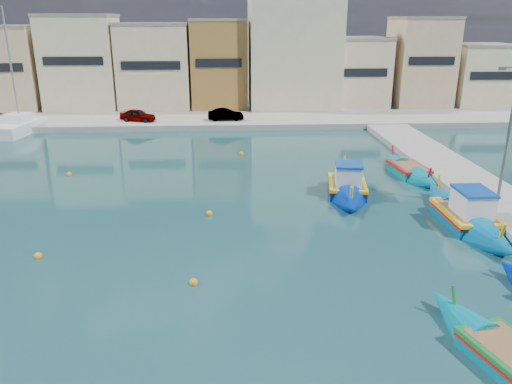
# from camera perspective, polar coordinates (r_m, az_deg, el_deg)

# --- Properties ---
(ground) EXTENTS (160.00, 160.00, 0.00)m
(ground) POSITION_cam_1_polar(r_m,az_deg,el_deg) (22.08, -9.72, -8.74)
(ground) COLOR #174543
(ground) RESTS_ON ground
(north_quay) EXTENTS (80.00, 8.00, 0.60)m
(north_quay) POSITION_cam_1_polar(r_m,az_deg,el_deg) (52.41, -5.91, 8.12)
(north_quay) COLOR gray
(north_quay) RESTS_ON ground
(north_townhouses) EXTENTS (83.20, 7.87, 10.19)m
(north_townhouses) POSITION_cam_1_polar(r_m,az_deg,el_deg) (59.12, 0.94, 14.06)
(north_townhouses) COLOR beige
(north_townhouses) RESTS_ON ground
(church_block) EXTENTS (10.00, 10.00, 19.10)m
(church_block) POSITION_cam_1_polar(r_m,az_deg,el_deg) (59.87, 4.25, 17.35)
(church_block) COLOR beige
(church_block) RESTS_ON ground
(quay_street_lamp) EXTENTS (1.18, 0.16, 8.00)m
(quay_street_lamp) POSITION_cam_1_polar(r_m,az_deg,el_deg) (29.95, 26.78, 5.75)
(quay_street_lamp) COLOR #595B60
(quay_street_lamp) RESTS_ON ground
(parked_cars) EXTENTS (27.03, 2.46, 1.24)m
(parked_cars) POSITION_cam_1_polar(r_m,az_deg,el_deg) (52.45, -17.97, 8.32)
(parked_cars) COLOR #4C1919
(parked_cars) RESTS_ON north_quay
(luzzu_turquoise_cabin) EXTENTS (2.32, 10.09, 3.24)m
(luzzu_turquoise_cabin) POSITION_cam_1_polar(r_m,az_deg,el_deg) (28.40, 22.80, -2.69)
(luzzu_turquoise_cabin) COLOR #00619D
(luzzu_turquoise_cabin) RESTS_ON ground
(luzzu_blue_cabin) EXTENTS (3.54, 9.10, 3.14)m
(luzzu_blue_cabin) POSITION_cam_1_polar(r_m,az_deg,el_deg) (31.32, 10.36, 0.50)
(luzzu_blue_cabin) COLOR #0029A6
(luzzu_blue_cabin) RESTS_ON ground
(luzzu_cyan_mid) EXTENTS (2.67, 8.24, 2.39)m
(luzzu_cyan_mid) POSITION_cam_1_polar(r_m,az_deg,el_deg) (36.21, 17.06, 2.29)
(luzzu_cyan_mid) COLOR #008399
(luzzu_cyan_mid) RESTS_ON ground
(yacht_north) EXTENTS (3.80, 9.47, 12.30)m
(yacht_north) POSITION_cam_1_polar(r_m,az_deg,el_deg) (54.16, -24.54, 7.06)
(yacht_north) COLOR white
(yacht_north) RESTS_ON ground
(mooring_buoys) EXTENTS (23.07, 20.82, 0.36)m
(mooring_buoys) POSITION_cam_1_polar(r_m,az_deg,el_deg) (28.34, -6.32, -1.95)
(mooring_buoys) COLOR orange
(mooring_buoys) RESTS_ON ground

